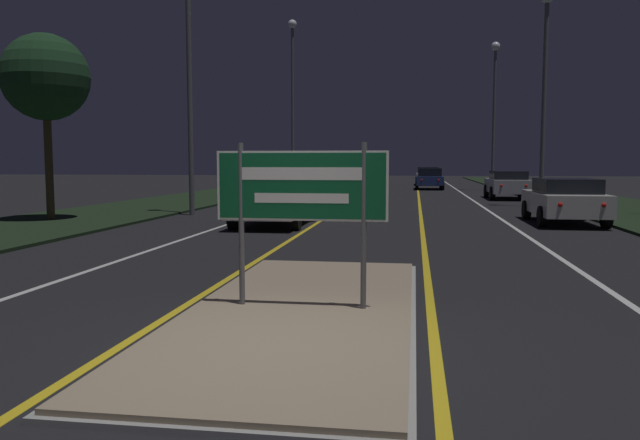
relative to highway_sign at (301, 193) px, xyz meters
The scene contains 21 objects.
ground_plane 2.21m from the highway_sign, 90.00° to the right, with size 160.00×160.00×0.00m, color black.
median_island 1.47m from the highway_sign, 90.00° to the left, with size 2.80×7.05×0.10m.
verge_left 20.74m from the highway_sign, 117.33° to the left, with size 5.00×100.00×0.08m.
verge_right 20.74m from the highway_sign, 62.67° to the left, with size 5.00×100.00×0.08m.
centre_line_yellow_left 23.48m from the highway_sign, 93.89° to the left, with size 0.12×70.00×0.01m.
centre_line_yellow_right 23.48m from the highway_sign, 86.11° to the left, with size 0.12×70.00×0.01m.
lane_line_white_left 23.80m from the highway_sign, 100.18° to the left, with size 0.12×70.00×0.01m.
lane_line_white_right 23.80m from the highway_sign, 79.82° to the left, with size 0.12×70.00×0.01m.
edge_line_white_left 24.51m from the highway_sign, 107.12° to the left, with size 0.10×70.00×0.01m.
edge_line_white_right 24.51m from the highway_sign, 72.88° to the left, with size 0.10×70.00×0.01m.
highway_sign is the anchor object (origin of this frame).
streetlight_left_near 15.71m from the highway_sign, 115.29° to the left, with size 0.54×0.54×9.30m.
streetlight_left_far 32.10m from the highway_sign, 101.30° to the left, with size 0.54×0.54×10.59m.
streetlight_right_near 21.11m from the highway_sign, 71.44° to the left, with size 0.53×0.53×8.82m.
streetlight_right_far 35.60m from the highway_sign, 79.55° to the left, with size 0.57×0.57×9.57m.
car_receding_0 13.74m from the highway_sign, 64.60° to the left, with size 1.97×4.25×1.38m.
car_receding_1 25.89m from the highway_sign, 76.57° to the left, with size 1.97×4.26×1.42m.
car_receding_2 36.13m from the highway_sign, 86.25° to the left, with size 1.91×4.26×1.45m.
car_receding_3 44.25m from the highway_sign, 86.86° to the left, with size 2.01×4.44×1.46m.
car_approaching_0 11.10m from the highway_sign, 104.35° to the left, with size 2.01×4.49×1.35m.
roadside_palm_left 14.78m from the highway_sign, 133.29° to the left, with size 2.66×2.66×5.73m.
Camera 1 is at (1.36, -5.85, 1.88)m, focal length 35.00 mm.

